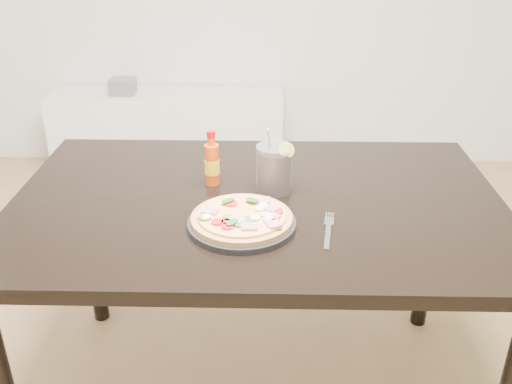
{
  "coord_description": "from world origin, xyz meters",
  "views": [
    {
      "loc": [
        -0.18,
        -1.23,
        1.49
      ],
      "look_at": [
        -0.21,
        0.1,
        0.83
      ],
      "focal_mm": 40.0,
      "sensor_mm": 36.0,
      "label": 1
    }
  ],
  "objects_px": {
    "plate": "(242,224)",
    "media_console": "(169,133)",
    "hot_sauce_bottle": "(212,163)",
    "cola_cup": "(274,170)",
    "dining_table": "(257,224)",
    "pizza": "(242,217)",
    "fork": "(328,229)"
  },
  "relations": [
    {
      "from": "hot_sauce_bottle",
      "to": "plate",
      "type": "bearing_deg",
      "value": -68.75
    },
    {
      "from": "fork",
      "to": "media_console",
      "type": "relative_size",
      "value": 0.13
    },
    {
      "from": "media_console",
      "to": "pizza",
      "type": "bearing_deg",
      "value": -74.67
    },
    {
      "from": "plate",
      "to": "cola_cup",
      "type": "xyz_separation_m",
      "value": [
        0.08,
        0.22,
        0.06
      ]
    },
    {
      "from": "media_console",
      "to": "plate",
      "type": "bearing_deg",
      "value": -74.71
    },
    {
      "from": "hot_sauce_bottle",
      "to": "cola_cup",
      "type": "distance_m",
      "value": 0.19
    },
    {
      "from": "cola_cup",
      "to": "plate",
      "type": "bearing_deg",
      "value": -111.33
    },
    {
      "from": "cola_cup",
      "to": "fork",
      "type": "xyz_separation_m",
      "value": [
        0.14,
        -0.23,
        -0.06
      ]
    },
    {
      "from": "dining_table",
      "to": "pizza",
      "type": "relative_size",
      "value": 5.32
    },
    {
      "from": "cola_cup",
      "to": "media_console",
      "type": "distance_m",
      "value": 1.99
    },
    {
      "from": "hot_sauce_bottle",
      "to": "media_console",
      "type": "xyz_separation_m",
      "value": [
        -0.45,
        1.76,
        -0.57
      ]
    },
    {
      "from": "pizza",
      "to": "fork",
      "type": "height_order",
      "value": "pizza"
    },
    {
      "from": "dining_table",
      "to": "media_console",
      "type": "bearing_deg",
      "value": 107.56
    },
    {
      "from": "hot_sauce_bottle",
      "to": "media_console",
      "type": "bearing_deg",
      "value": 104.39
    },
    {
      "from": "plate",
      "to": "media_console",
      "type": "xyz_separation_m",
      "value": [
        -0.55,
        2.02,
        -0.51
      ]
    },
    {
      "from": "dining_table",
      "to": "media_console",
      "type": "distance_m",
      "value": 1.99
    },
    {
      "from": "pizza",
      "to": "cola_cup",
      "type": "bearing_deg",
      "value": 69.3
    },
    {
      "from": "plate",
      "to": "fork",
      "type": "height_order",
      "value": "plate"
    },
    {
      "from": "dining_table",
      "to": "pizza",
      "type": "distance_m",
      "value": 0.2
    },
    {
      "from": "dining_table",
      "to": "hot_sauce_bottle",
      "type": "bearing_deg",
      "value": 145.07
    },
    {
      "from": "hot_sauce_bottle",
      "to": "cola_cup",
      "type": "xyz_separation_m",
      "value": [
        0.18,
        -0.04,
        -0.0
      ]
    },
    {
      "from": "cola_cup",
      "to": "media_console",
      "type": "relative_size",
      "value": 0.14
    },
    {
      "from": "fork",
      "to": "hot_sauce_bottle",
      "type": "bearing_deg",
      "value": 148.19
    },
    {
      "from": "cola_cup",
      "to": "fork",
      "type": "height_order",
      "value": "cola_cup"
    },
    {
      "from": "plate",
      "to": "pizza",
      "type": "bearing_deg",
      "value": -41.7
    },
    {
      "from": "dining_table",
      "to": "pizza",
      "type": "height_order",
      "value": "pizza"
    },
    {
      "from": "fork",
      "to": "plate",
      "type": "bearing_deg",
      "value": -175.56
    },
    {
      "from": "cola_cup",
      "to": "fork",
      "type": "relative_size",
      "value": 1.04
    },
    {
      "from": "hot_sauce_bottle",
      "to": "fork",
      "type": "height_order",
      "value": "hot_sauce_bottle"
    },
    {
      "from": "dining_table",
      "to": "pizza",
      "type": "bearing_deg",
      "value": -101.77
    },
    {
      "from": "dining_table",
      "to": "plate",
      "type": "xyz_separation_m",
      "value": [
        -0.04,
        -0.16,
        0.09
      ]
    },
    {
      "from": "pizza",
      "to": "hot_sauce_bottle",
      "type": "relative_size",
      "value": 1.56
    }
  ]
}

